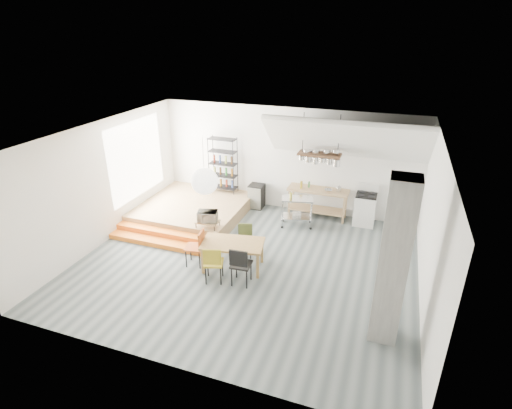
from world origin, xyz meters
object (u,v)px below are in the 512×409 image
at_px(rolling_cart, 297,208).
at_px(stove, 365,209).
at_px(dining_table, 233,245).
at_px(mini_fridge, 257,196).

bearing_deg(rolling_cart, stove, 9.30).
distance_m(stove, dining_table, 4.41).
relative_size(dining_table, rolling_cart, 1.61).
xyz_separation_m(rolling_cart, mini_fridge, (-1.53, 0.83, -0.18)).
relative_size(stove, dining_table, 0.75).
height_order(stove, mini_fridge, stove).
bearing_deg(stove, mini_fridge, 179.25).
bearing_deg(dining_table, stove, 41.22).
bearing_deg(rolling_cart, mini_fridge, 137.43).
height_order(rolling_cart, mini_fridge, rolling_cart).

